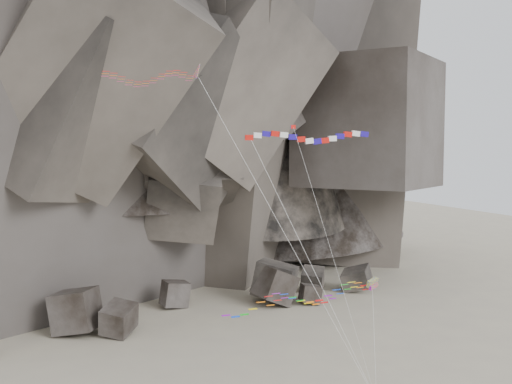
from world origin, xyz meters
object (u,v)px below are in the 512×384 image
delta_kite (147,77)px  banner_kite (308,138)px  parafoil_kite (296,298)px  pennant_kite (318,208)px

delta_kite → banner_kite: 15.62m
delta_kite → parafoil_kite: 22.95m
banner_kite → pennant_kite: 7.08m
delta_kite → parafoil_kite: bearing=-23.0°
parafoil_kite → pennant_kite: 8.06m
delta_kite → parafoil_kite: size_ratio=1.91×
delta_kite → pennant_kite: delta_kite is taller
delta_kite → parafoil_kite: delta_kite is taller
parafoil_kite → pennant_kite: (2.21, 0.02, 7.75)m
pennant_kite → banner_kite: bearing=64.4°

